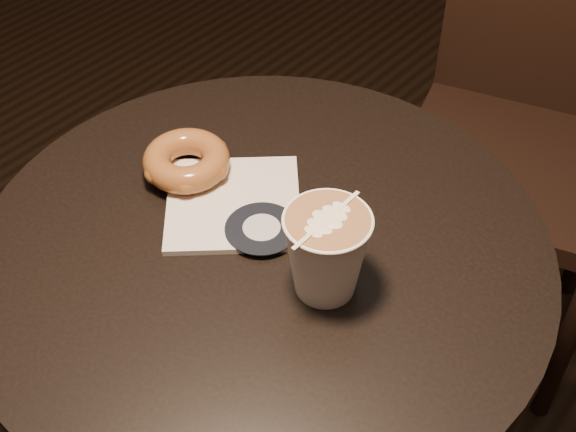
{
  "coord_description": "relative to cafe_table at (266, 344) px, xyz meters",
  "views": [
    {
      "loc": [
        0.45,
        -0.48,
        1.45
      ],
      "look_at": [
        0.01,
        0.03,
        0.79
      ],
      "focal_mm": 50.0,
      "sensor_mm": 36.0,
      "label": 1
    }
  ],
  "objects": [
    {
      "name": "cafe_table",
      "position": [
        0.0,
        0.0,
        0.0
      ],
      "size": [
        0.7,
        0.7,
        0.75
      ],
      "color": "black",
      "rests_on": "ground"
    },
    {
      "name": "doughnut",
      "position": [
        -0.16,
        0.03,
        0.23
      ],
      "size": [
        0.11,
        0.11,
        0.04
      ],
      "primitive_type": "torus",
      "color": "brown",
      "rests_on": "pastry_bag"
    },
    {
      "name": "pastry_bag",
      "position": [
        -0.07,
        0.03,
        0.2
      ],
      "size": [
        0.23,
        0.23,
        0.01
      ],
      "primitive_type": "cube",
      "rotation": [
        0.0,
        0.0,
        0.74
      ],
      "color": "silver",
      "rests_on": "cafe_table"
    },
    {
      "name": "chair",
      "position": [
        0.02,
        0.74,
        0.04
      ],
      "size": [
        0.52,
        0.52,
        1.05
      ],
      "rotation": [
        0.0,
        0.0,
        0.3
      ],
      "color": "black",
      "rests_on": "ground"
    },
    {
      "name": "latte_cup",
      "position": [
        0.1,
        -0.0,
        0.25
      ],
      "size": [
        0.1,
        0.1,
        0.11
      ],
      "primitive_type": null,
      "color": "white",
      "rests_on": "cafe_table"
    }
  ]
}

